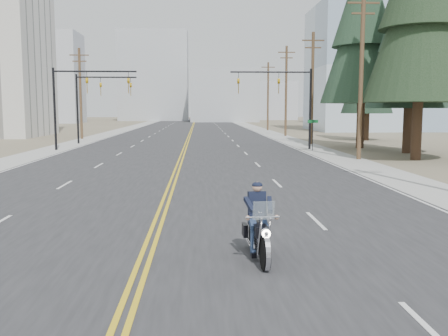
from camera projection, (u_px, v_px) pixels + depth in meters
The scene contains 24 objects.
ground_plane at pixel (144, 262), 11.65m from camera, with size 400.00×400.00×0.00m, color #776D56.
road at pixel (191, 131), 81.07m from camera, with size 20.00×200.00×0.01m, color #303033.
sidewalk_left at pixel (120, 131), 80.51m from camera, with size 3.00×200.00×0.01m, color #A5A5A0.
sidewalk_right at pixel (262, 130), 81.64m from camera, with size 3.00×200.00×0.01m, color #A5A5A0.
traffic_mast_left at pixel (78, 92), 42.36m from camera, with size 7.10×0.26×7.00m.
traffic_mast_right at pixel (287, 93), 43.24m from camera, with size 7.10×0.26×7.00m.
traffic_mast_far at pixel (94, 96), 50.29m from camera, with size 6.10×0.26×7.00m.
street_sign at pixel (313, 130), 41.72m from camera, with size 0.90×0.06×2.62m.
utility_pole_b at pixel (361, 73), 34.36m from camera, with size 2.20×0.30×11.50m.
utility_pole_c at pixel (312, 87), 49.27m from camera, with size 2.20×0.30×11.00m.
utility_pole_d at pixel (286, 90), 64.12m from camera, with size 2.20×0.30×11.50m.
utility_pole_e at pixel (268, 95), 81.01m from camera, with size 2.20×0.30×11.00m.
utility_pole_left at pixel (80, 92), 57.99m from camera, with size 2.20×0.30×10.50m.
glass_building at pixel (387, 69), 81.46m from camera, with size 24.00×16.00×20.00m, color #9EB5CC.
haze_bldg_a at pixel (52, 78), 122.68m from camera, with size 14.00×12.00×22.00m, color #B7BCC6.
haze_bldg_b at pixel (224, 96), 135.18m from camera, with size 18.00×14.00×14.00m, color #ADB2B7.
haze_bldg_c at pixel (358, 86), 121.64m from camera, with size 16.00×12.00×18.00m, color #B7BCC6.
haze_bldg_d at pixel (154, 77), 148.36m from camera, with size 20.00×15.00×26.00m, color #ADB2B7.
haze_bldg_e at pixel (273, 101), 160.92m from camera, with size 14.00×14.00×12.00m, color #B7BCC6.
haze_bldg_f at pixel (13, 92), 137.17m from camera, with size 12.00×12.00×16.00m, color #ADB2B7.
motorcyclist at pixel (259, 222), 11.78m from camera, with size 1.00×2.33×1.82m, color black, non-canonical shape.
conifer_mid at pixel (412, 22), 39.00m from camera, with size 6.75×6.75×17.99m.
conifer_tall at pixel (364, 16), 43.93m from camera, with size 7.30×7.30×20.26m.
conifer_far at pixel (368, 62), 55.21m from camera, with size 5.68×5.68×15.21m.
Camera 1 is at (1.31, -11.39, 3.57)m, focal length 40.00 mm.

